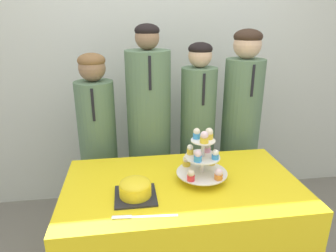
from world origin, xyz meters
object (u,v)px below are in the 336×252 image
student_3 (239,137)px  student_2 (197,145)px  round_cake (135,188)px  student_1 (150,143)px  cake_knife (134,217)px  cupcake_stand (202,157)px  student_0 (99,154)px

student_3 → student_2: bearing=-180.0°
round_cake → student_1: bearing=79.8°
student_1 → student_2: (0.37, -0.00, -0.04)m
round_cake → student_2: bearing=56.1°
cake_knife → student_1: 0.93m
cupcake_stand → student_1: bearing=110.9°
student_2 → student_0: bearing=-180.0°
round_cake → student_3: 1.13m
student_2 → student_3: 0.34m
student_2 → student_3: student_3 is taller
cake_knife → student_1: (0.15, 0.92, -0.02)m
student_1 → cupcake_stand: bearing=-69.1°
cupcake_stand → student_0: bearing=134.4°
cupcake_stand → student_0: 0.91m
round_cake → student_1: student_1 is taller
cake_knife → student_3: (0.86, 0.92, -0.02)m
round_cake → student_1: (0.13, 0.75, -0.07)m
round_cake → student_0: bearing=107.8°
cake_knife → student_0: size_ratio=0.21×
cupcake_stand → student_2: 0.67m
cake_knife → student_2: size_ratio=0.20×
student_0 → student_1: student_1 is taller
student_1 → student_3: 0.71m
cupcake_stand → student_1: 0.69m
student_0 → student_1: 0.38m
student_1 → cake_knife: bearing=-99.3°
student_0 → cake_knife: bearing=-76.2°
round_cake → cupcake_stand: 0.40m
student_3 → cake_knife: bearing=-133.1°
round_cake → cupcake_stand: (0.37, 0.12, 0.09)m
student_1 → student_3: size_ratio=1.02×
round_cake → student_3: bearing=41.6°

